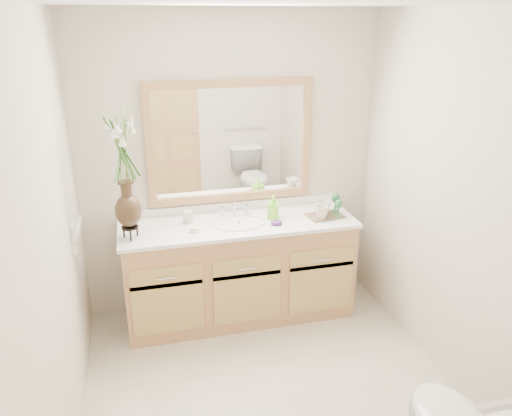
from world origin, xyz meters
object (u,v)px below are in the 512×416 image
object	(u,v)px
tray	(325,216)
tumbler	(188,217)
soap_bottle	(273,208)
flower_vase	(123,157)

from	to	relation	value
tray	tumbler	bearing A→B (deg)	166.09
tumbler	soap_bottle	world-z (taller)	soap_bottle
soap_bottle	tray	bearing A→B (deg)	13.21
soap_bottle	tumbler	bearing A→B (deg)	-163.11
flower_vase	tumbler	xyz separation A→B (m)	(0.44, 0.19, -0.56)
flower_vase	soap_bottle	world-z (taller)	flower_vase
flower_vase	tumbler	distance (m)	0.74
flower_vase	tumbler	size ratio (longest dim) A/B	9.48
soap_bottle	tray	world-z (taller)	soap_bottle
flower_vase	tray	xyz separation A→B (m)	(1.52, 0.05, -0.60)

